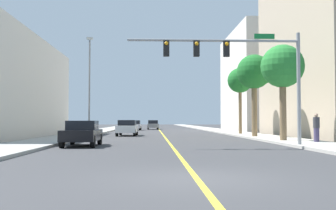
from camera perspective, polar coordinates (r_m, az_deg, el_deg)
The scene contains 15 objects.
ground at distance 51.64m, azimuth -1.09°, elevation -3.85°, with size 192.00×192.00×0.00m, color #38383A.
sidewalk_left at distance 52.09m, azimuth -9.98°, elevation -3.72°, with size 3.31×168.00×0.15m, color #9E9B93.
sidewalk_right at distance 52.43m, azimuth 7.74°, elevation -3.72°, with size 3.31×168.00×0.15m, color #B2ADA3.
lane_marking_center at distance 51.64m, azimuth -1.09°, elevation -3.85°, with size 0.16×144.00×0.01m, color yellow.
building_right_far at distance 61.04m, azimuth 14.31°, elevation 3.35°, with size 11.17×18.88×14.65m, color silver.
traffic_signal_mast at distance 21.56m, azimuth 10.42°, elevation 6.32°, with size 9.29×0.36×6.00m.
street_lamp at distance 37.10m, azimuth -11.29°, elevation 3.42°, with size 0.56×0.28×8.98m.
palm_near at distance 26.87m, azimuth 16.23°, elevation 5.21°, with size 2.81×2.81×6.23m.
palm_mid at distance 33.10m, azimuth 12.33°, elevation 4.53°, with size 2.81×2.81×6.68m.
palm_far at distance 39.47m, azimuth 10.36°, elevation 3.38°, with size 2.45×2.45×6.45m.
car_white at distance 37.29m, azimuth -5.91°, elevation -3.27°, with size 1.90×4.29×1.47m.
car_black at distance 22.50m, azimuth -12.30°, elevation -3.99°, with size 1.85×4.02×1.41m.
car_gray at distance 63.70m, azimuth -2.20°, elevation -2.87°, with size 1.82×4.34×1.49m.
car_silver at distance 59.16m, azimuth -4.79°, elevation -2.91°, with size 1.84×3.94×1.46m.
pedestrian at distance 25.16m, azimuth 20.65°, elevation -3.08°, with size 0.38×0.38×1.70m.
Camera 1 is at (-1.09, -9.61, 1.41)m, focal length 42.18 mm.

